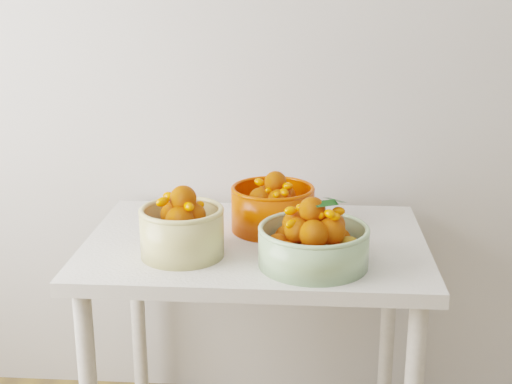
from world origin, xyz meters
TOP-DOWN VIEW (x-y plane):
  - table at (-0.35, 1.60)m, footprint 1.00×0.70m
  - bowl_cream at (-0.55, 1.46)m, footprint 0.25×0.25m
  - bowl_green at (-0.19, 1.42)m, footprint 0.31×0.31m
  - bowl_orange at (-0.31, 1.69)m, footprint 0.26×0.26m

SIDE VIEW (x-z plane):
  - table at x=-0.35m, z-range 0.28..1.03m
  - bowl_green at x=-0.19m, z-range 0.72..0.91m
  - bowl_orange at x=-0.31m, z-range 0.73..0.91m
  - bowl_cream at x=-0.55m, z-range 0.73..0.93m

